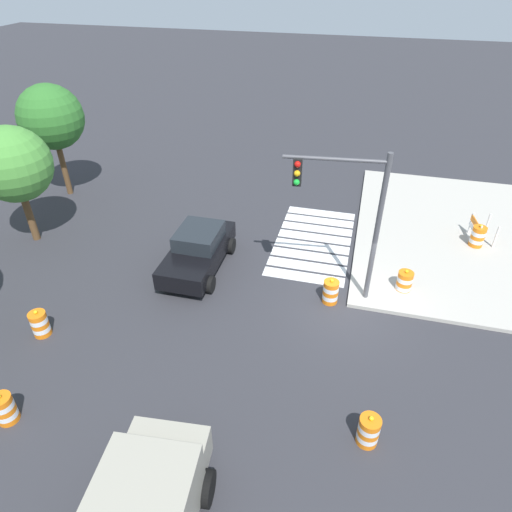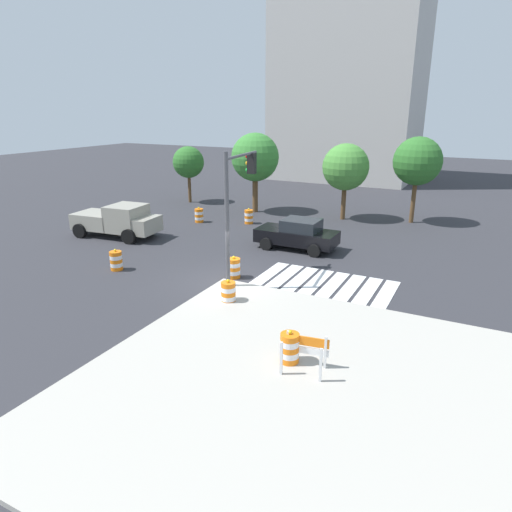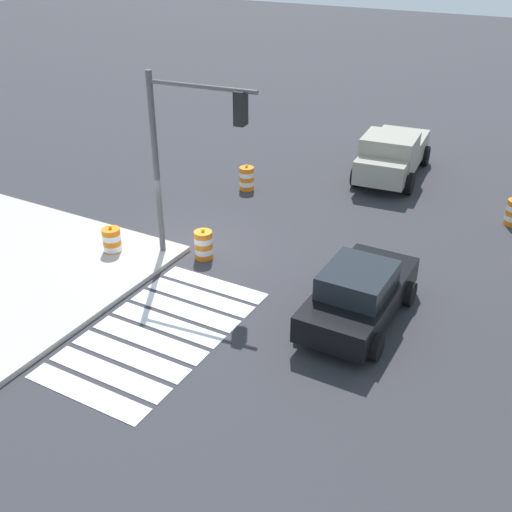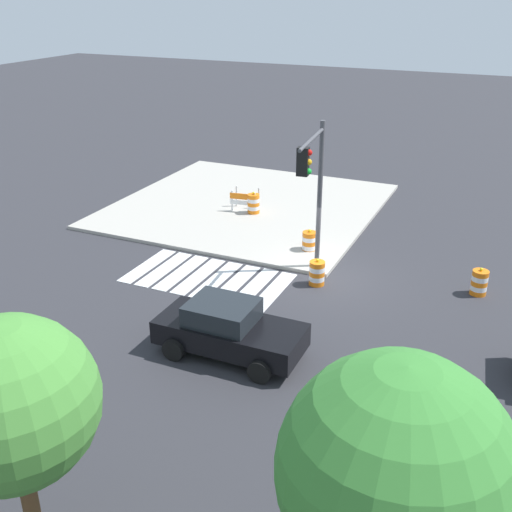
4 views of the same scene
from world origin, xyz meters
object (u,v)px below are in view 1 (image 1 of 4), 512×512
at_px(sports_car, 198,250).
at_px(traffic_barrel_median_near, 368,431).
at_px(traffic_barrel_far_curb, 5,409).
at_px(street_tree_corner_lot, 13,165).
at_px(traffic_light_pole, 345,203).
at_px(traffic_barrel_median_far, 404,282).
at_px(traffic_barrel_crosswalk_end, 331,292).
at_px(street_tree_streetside_far, 51,118).
at_px(traffic_barrel_on_sidewalk, 478,236).
at_px(construction_barricade, 479,228).
at_px(traffic_barrel_near_corner, 40,324).

relative_size(sports_car, traffic_barrel_median_near, 4.22).
relative_size(traffic_barrel_far_curb, street_tree_corner_lot, 0.20).
bearing_deg(traffic_light_pole, traffic_barrel_median_far, -69.48).
relative_size(traffic_barrel_crosswalk_end, street_tree_streetside_far, 0.18).
relative_size(traffic_barrel_median_near, traffic_barrel_on_sidewalk, 1.00).
bearing_deg(street_tree_corner_lot, traffic_barrel_far_curb, -147.89).
relative_size(traffic_barrel_median_far, traffic_barrel_on_sidewalk, 1.00).
height_order(traffic_barrel_on_sidewalk, construction_barricade, traffic_barrel_on_sidewalk).
distance_m(traffic_barrel_near_corner, street_tree_streetside_far, 11.28).
bearing_deg(street_tree_streetside_far, traffic_barrel_near_corner, -151.43).
distance_m(traffic_barrel_median_near, street_tree_streetside_far, 19.44).
distance_m(sports_car, construction_barricade, 11.98).
bearing_deg(traffic_barrel_near_corner, traffic_barrel_median_near, -97.22).
height_order(traffic_barrel_on_sidewalk, traffic_light_pole, traffic_light_pole).
relative_size(traffic_barrel_on_sidewalk, street_tree_corner_lot, 0.20).
xyz_separation_m(traffic_barrel_median_near, street_tree_streetside_far, (10.77, 15.79, 3.52)).
xyz_separation_m(construction_barricade, street_tree_corner_lot, (-4.49, 18.74, 2.77)).
bearing_deg(traffic_barrel_far_curb, traffic_barrel_median_far, -51.41).
bearing_deg(traffic_light_pole, construction_barricade, -46.62).
bearing_deg(traffic_barrel_median_far, traffic_barrel_near_corner, 114.32).
height_order(traffic_barrel_far_curb, street_tree_streetside_far, street_tree_streetside_far).
height_order(traffic_barrel_median_far, traffic_light_pole, traffic_light_pole).
bearing_deg(traffic_light_pole, sports_car, 83.99).
bearing_deg(construction_barricade, street_tree_corner_lot, 103.49).
relative_size(sports_car, traffic_barrel_on_sidewalk, 4.22).
distance_m(traffic_barrel_median_far, street_tree_streetside_far, 17.64).
relative_size(traffic_barrel_median_far, traffic_barrel_far_curb, 1.00).
bearing_deg(street_tree_streetside_far, traffic_light_pole, -109.52).
bearing_deg(traffic_barrel_median_near, street_tree_streetside_far, 55.72).
relative_size(traffic_barrel_far_curb, construction_barricade, 0.76).
xyz_separation_m(traffic_barrel_on_sidewalk, street_tree_streetside_far, (0.33, 19.79, 3.37)).
relative_size(traffic_barrel_crosswalk_end, traffic_light_pole, 0.19).
distance_m(sports_car, traffic_barrel_on_sidewalk, 11.71).
height_order(traffic_barrel_median_far, traffic_barrel_on_sidewalk, traffic_barrel_on_sidewalk).
bearing_deg(street_tree_corner_lot, sports_car, -91.41).
xyz_separation_m(traffic_barrel_near_corner, construction_barricade, (9.60, -14.75, 0.27)).
distance_m(construction_barricade, street_tree_streetside_far, 20.14).
bearing_deg(traffic_barrel_median_far, construction_barricade, -35.55).
bearing_deg(traffic_light_pole, street_tree_streetside_far, 70.48).
height_order(traffic_barrel_far_curb, street_tree_corner_lot, street_tree_corner_lot).
xyz_separation_m(traffic_barrel_median_far, traffic_barrel_on_sidewalk, (3.82, -3.02, 0.15)).
bearing_deg(traffic_barrel_near_corner, traffic_barrel_on_sidewalk, -58.22).
xyz_separation_m(traffic_barrel_near_corner, traffic_barrel_median_far, (5.26, -11.65, 0.00)).
height_order(sports_car, traffic_barrel_on_sidewalk, sports_car).
relative_size(traffic_barrel_median_near, traffic_barrel_far_curb, 1.00).
relative_size(traffic_barrel_median_far, street_tree_streetside_far, 0.18).
height_order(traffic_barrel_on_sidewalk, street_tree_streetside_far, street_tree_streetside_far).
height_order(traffic_barrel_near_corner, traffic_barrel_on_sidewalk, traffic_barrel_on_sidewalk).
distance_m(traffic_barrel_on_sidewalk, construction_barricade, 0.53).
bearing_deg(construction_barricade, traffic_barrel_median_near, 159.57).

